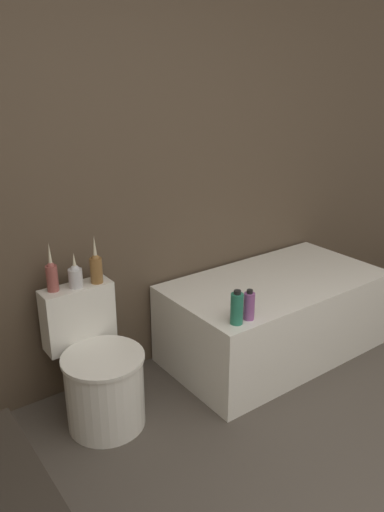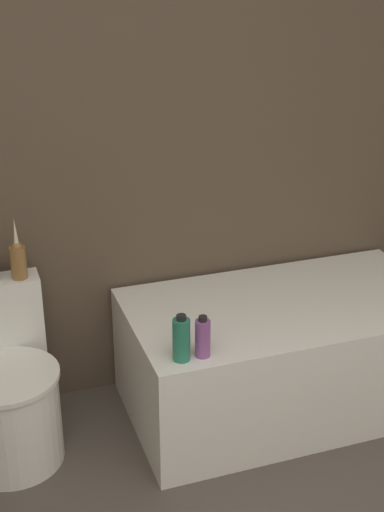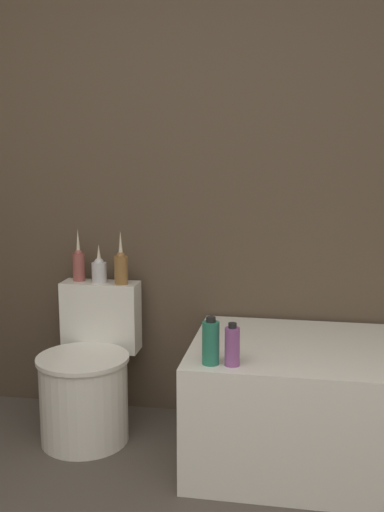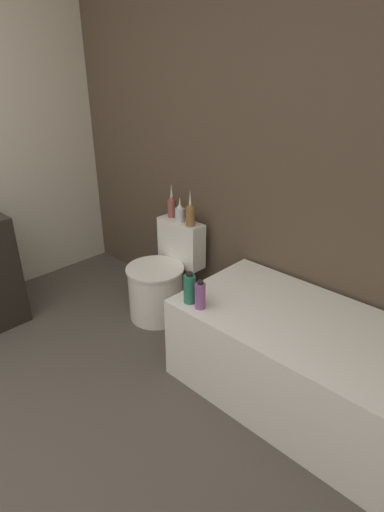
{
  "view_description": "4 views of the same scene",
  "coord_description": "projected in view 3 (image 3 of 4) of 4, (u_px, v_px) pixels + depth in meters",
  "views": [
    {
      "loc": [
        -1.34,
        -0.12,
        1.82
      ],
      "look_at": [
        0.13,
        1.89,
        0.87
      ],
      "focal_mm": 35.0,
      "sensor_mm": 36.0,
      "label": 1
    },
    {
      "loc": [
        -0.47,
        -0.59,
        2.01
      ],
      "look_at": [
        0.33,
        1.74,
        0.92
      ],
      "focal_mm": 50.0,
      "sensor_mm": 36.0,
      "label": 2
    },
    {
      "loc": [
        0.58,
        -0.59,
        1.38
      ],
      "look_at": [
        0.16,
        1.79,
        0.94
      ],
      "focal_mm": 42.0,
      "sensor_mm": 36.0,
      "label": 3
    },
    {
      "loc": [
        1.63,
        0.23,
        1.77
      ],
      "look_at": [
        0.13,
        1.81,
        0.74
      ],
      "focal_mm": 28.0,
      "sensor_mm": 36.0,
      "label": 4
    }
  ],
  "objects": [
    {
      "name": "wall_back_tiled",
      "position": [
        182.0,
        164.0,
        3.0
      ],
      "size": [
        6.4,
        0.06,
        2.6
      ],
      "color": "brown",
      "rests_on": "ground_plane"
    },
    {
      "name": "bathtub",
      "position": [
        356.0,
        406.0,
        2.61
      ],
      "size": [
        1.44,
        0.78,
        0.54
      ],
      "color": "white",
      "rests_on": "ground"
    },
    {
      "name": "toilet",
      "position": [
        88.0,
        380.0,
        2.88
      ],
      "size": [
        0.44,
        0.57,
        0.71
      ],
      "color": "white",
      "rests_on": "ground"
    },
    {
      "name": "vase_gold",
      "position": [
        79.0,
        263.0,
        3.04
      ],
      "size": [
        0.06,
        0.06,
        0.27
      ],
      "color": "#994C47",
      "rests_on": "toilet"
    },
    {
      "name": "vase_silver",
      "position": [
        99.0,
        270.0,
        3.0
      ],
      "size": [
        0.07,
        0.07,
        0.19
      ],
      "color": "silver",
      "rests_on": "toilet"
    },
    {
      "name": "vase_bronze",
      "position": [
        121.0,
        266.0,
        2.96
      ],
      "size": [
        0.07,
        0.07,
        0.27
      ],
      "color": "olive",
      "rests_on": "toilet"
    },
    {
      "name": "shampoo_bottle_tall",
      "position": [
        211.0,
        342.0,
        2.36
      ],
      "size": [
        0.07,
        0.07,
        0.19
      ],
      "color": "#267259",
      "rests_on": "bathtub"
    },
    {
      "name": "shampoo_bottle_short",
      "position": [
        232.0,
        346.0,
        2.35
      ],
      "size": [
        0.06,
        0.06,
        0.17
      ],
      "color": "#8C4C8C",
      "rests_on": "bathtub"
    }
  ]
}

